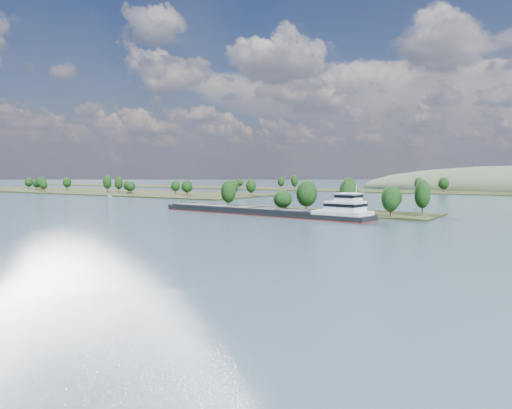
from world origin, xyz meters
The scene contains 6 objects.
ground centered at (0.00, 120.00, 0.00)m, with size 1800.00×1800.00×0.00m, color #375060.
tree_island centered at (6.56, 179.20, 3.97)m, with size 100.00×31.39×14.98m.
left_bank centered at (-228.85, 260.09, 0.82)m, with size 300.00×80.00×14.31m.
back_shoreline centered at (9.66, 399.81, 0.68)m, with size 900.00×60.00×14.92m.
cargo_barge centered at (-5.31, 157.82, 1.61)m, with size 94.85×22.29×12.74m.
motorboat centered at (-144.56, 200.22, 1.15)m, with size 2.24×5.95×2.30m, color silver.
Camera 1 is at (91.15, -3.24, 16.57)m, focal length 35.00 mm.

